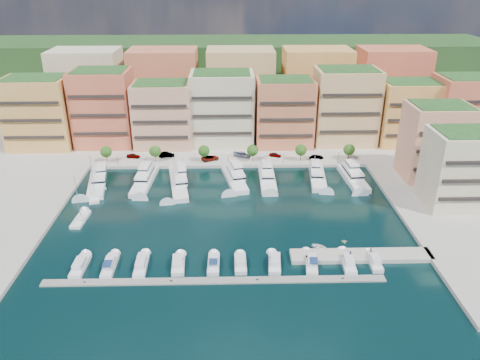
{
  "coord_description": "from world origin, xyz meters",
  "views": [
    {
      "loc": [
        0.49,
        -110.14,
        60.3
      ],
      "look_at": [
        3.27,
        7.66,
        6.0
      ],
      "focal_mm": 35.0,
      "sensor_mm": 36.0,
      "label": 1
    }
  ],
  "objects_px": {
    "sailboat_1": "(81,220)",
    "car_0": "(133,156)",
    "cruiser_0": "(80,266)",
    "lamppost_0": "(117,157)",
    "yacht_4": "(267,177)",
    "car_2": "(210,158)",
    "yacht_6": "(353,176)",
    "cruiser_4": "(214,264)",
    "tree_3": "(252,151)",
    "car_4": "(275,155)",
    "cruiser_8": "(348,262)",
    "car_1": "(167,155)",
    "yacht_3": "(235,177)",
    "tree_2": "(204,151)",
    "cruiser_3": "(178,265)",
    "yacht_1": "(145,179)",
    "tree_4": "(301,150)",
    "lamppost_4": "(338,155)",
    "tender_1": "(344,241)",
    "tree_1": "(155,151)",
    "lamppost_2": "(228,156)",
    "cruiser_7": "(311,263)",
    "lamppost_3": "(283,155)",
    "cruiser_5": "(240,264)",
    "car_5": "(316,157)",
    "yacht_2": "(178,180)",
    "person_0": "(350,255)",
    "yacht_5": "(317,176)",
    "lamppost_1": "(173,156)",
    "sailboat_2": "(95,196)",
    "car_3": "(242,155)",
    "person_1": "(370,251)",
    "cruiser_6": "(275,263)",
    "cruiser_2": "(141,265)",
    "tender_0": "(319,247)",
    "tree_0": "(106,152)"
  },
  "relations": [
    {
      "from": "tree_4",
      "to": "lamppost_1",
      "type": "distance_m",
      "value": 42.07
    },
    {
      "from": "cruiser_0",
      "to": "tender_0",
      "type": "xyz_separation_m",
      "value": [
        53.67,
        6.81,
        -0.19
      ]
    },
    {
      "from": "cruiser_6",
      "to": "tender_1",
      "type": "distance_m",
      "value": 19.67
    },
    {
      "from": "tree_3",
      "to": "car_2",
      "type": "bearing_deg",
      "value": 176.12
    },
    {
      "from": "lamppost_2",
      "to": "tree_4",
      "type": "bearing_deg",
      "value": 5.47
    },
    {
      "from": "tree_4",
      "to": "lamppost_1",
      "type": "height_order",
      "value": "tree_4"
    },
    {
      "from": "lamppost_3",
      "to": "tree_2",
      "type": "bearing_deg",
      "value": 174.94
    },
    {
      "from": "car_2",
      "to": "car_4",
      "type": "bearing_deg",
      "value": -106.24
    },
    {
      "from": "lamppost_1",
      "to": "lamppost_2",
      "type": "bearing_deg",
      "value": 0.0
    },
    {
      "from": "cruiser_7",
      "to": "sailboat_1",
      "type": "height_order",
      "value": "sailboat_1"
    },
    {
      "from": "cruiser_0",
      "to": "lamppost_0",
      "type": "bearing_deg",
      "value": 93.67
    },
    {
      "from": "tree_3",
      "to": "sailboat_2",
      "type": "relative_size",
      "value": 0.43
    },
    {
      "from": "yacht_2",
      "to": "car_3",
      "type": "bearing_deg",
      "value": 43.9
    },
    {
      "from": "lamppost_3",
      "to": "lamppost_4",
      "type": "relative_size",
      "value": 1.0
    },
    {
      "from": "person_1",
      "to": "car_4",
      "type": "bearing_deg",
      "value": -115.86
    },
    {
      "from": "cruiser_8",
      "to": "lamppost_4",
      "type": "bearing_deg",
      "value": 80.23
    },
    {
      "from": "car_1",
      "to": "yacht_3",
      "type": "bearing_deg",
      "value": -133.96
    },
    {
      "from": "yacht_1",
      "to": "person_1",
      "type": "relative_size",
      "value": 13.28
    },
    {
      "from": "sailboat_1",
      "to": "car_0",
      "type": "height_order",
      "value": "sailboat_1"
    },
    {
      "from": "car_4",
      "to": "cruiser_8",
      "type": "bearing_deg",
      "value": -148.94
    },
    {
      "from": "yacht_6",
      "to": "cruiser_3",
      "type": "height_order",
      "value": "yacht_6"
    },
    {
      "from": "tree_0",
      "to": "tender_0",
      "type": "relative_size",
      "value": 1.63
    },
    {
      "from": "cruiser_3",
      "to": "person_0",
      "type": "xyz_separation_m",
      "value": [
        38.05,
        0.88,
        1.44
      ]
    },
    {
      "from": "lamppost_2",
      "to": "car_0",
      "type": "bearing_deg",
      "value": 169.29
    },
    {
      "from": "lamppost_2",
      "to": "cruiser_3",
      "type": "distance_m",
      "value": 56.96
    },
    {
      "from": "yacht_1",
      "to": "tree_4",
      "type": "bearing_deg",
      "value": 15.83
    },
    {
      "from": "yacht_3",
      "to": "tender_0",
      "type": "relative_size",
      "value": 5.67
    },
    {
      "from": "tender_1",
      "to": "cruiser_4",
      "type": "bearing_deg",
      "value": 110.24
    },
    {
      "from": "sailboat_2",
      "to": "lamppost_0",
      "type": "bearing_deg",
      "value": 84.12
    },
    {
      "from": "yacht_6",
      "to": "cruiser_0",
      "type": "xyz_separation_m",
      "value": [
        -70.74,
        -44.84,
        -0.66
      ]
    },
    {
      "from": "tree_2",
      "to": "tree_3",
      "type": "xyz_separation_m",
      "value": [
        16.0,
        0.0,
        0.0
      ]
    },
    {
      "from": "car_0",
      "to": "car_3",
      "type": "relative_size",
      "value": 0.76
    },
    {
      "from": "lamppost_2",
      "to": "yacht_2",
      "type": "bearing_deg",
      "value": -139.13
    },
    {
      "from": "lamppost_4",
      "to": "car_0",
      "type": "xyz_separation_m",
      "value": [
        -68.08,
        6.07,
        -2.07
      ]
    },
    {
      "from": "cruiser_4",
      "to": "cruiser_7",
      "type": "relative_size",
      "value": 0.86
    },
    {
      "from": "cruiser_2",
      "to": "cruiser_4",
      "type": "xyz_separation_m",
      "value": [
        15.81,
        -0.0,
        0.02
      ]
    },
    {
      "from": "tree_1",
      "to": "lamppost_2",
      "type": "relative_size",
      "value": 1.35
    },
    {
      "from": "yacht_4",
      "to": "car_2",
      "type": "xyz_separation_m",
      "value": [
        -17.94,
        14.15,
        0.73
      ]
    },
    {
      "from": "cruiser_4",
      "to": "car_4",
      "type": "distance_m",
      "value": 64.71
    },
    {
      "from": "tree_2",
      "to": "cruiser_3",
      "type": "distance_m",
      "value": 58.31
    },
    {
      "from": "cruiser_6",
      "to": "car_4",
      "type": "bearing_deg",
      "value": 84.65
    },
    {
      "from": "yacht_5",
      "to": "cruiser_8",
      "type": "distance_m",
      "value": 45.3
    },
    {
      "from": "lamppost_2",
      "to": "car_5",
      "type": "bearing_deg",
      "value": 6.16
    },
    {
      "from": "tree_4",
      "to": "car_2",
      "type": "distance_m",
      "value": 30.19
    },
    {
      "from": "cruiser_8",
      "to": "car_5",
      "type": "distance_m",
      "value": 59.07
    },
    {
      "from": "cruiser_2",
      "to": "car_0",
      "type": "bearing_deg",
      "value": 101.83
    },
    {
      "from": "lamppost_3",
      "to": "cruiser_5",
      "type": "relative_size",
      "value": 0.59
    },
    {
      "from": "yacht_6",
      "to": "cruiser_4",
      "type": "height_order",
      "value": "yacht_6"
    },
    {
      "from": "yacht_1",
      "to": "yacht_3",
      "type": "height_order",
      "value": "same"
    },
    {
      "from": "yacht_1",
      "to": "cruiser_5",
      "type": "bearing_deg",
      "value": -57.56
    }
  ]
}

